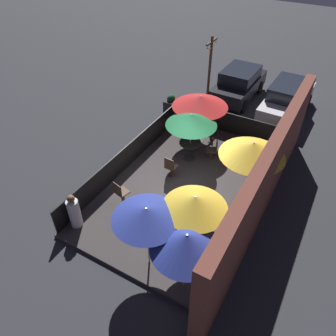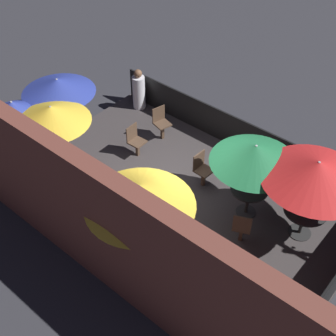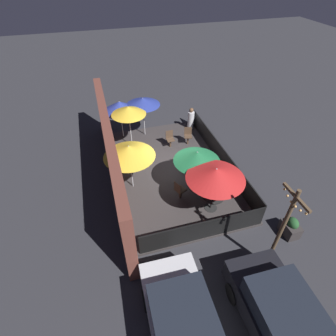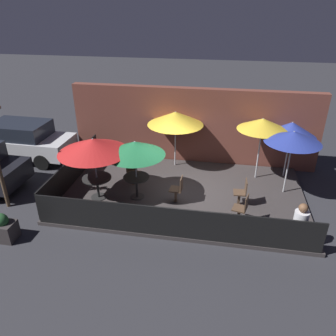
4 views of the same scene
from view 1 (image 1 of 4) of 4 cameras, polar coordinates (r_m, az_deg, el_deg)
The scene contains 22 objects.
ground_plane at distance 12.17m, azimuth 3.03°, elevation -3.34°, with size 60.00×60.00×0.00m, color #2D2D33.
patio_deck at distance 12.13m, azimuth 3.04°, elevation -3.13°, with size 8.24×5.03×0.12m.
building_wall at distance 10.55m, azimuth 16.69°, elevation -2.07°, with size 9.84×0.36×3.11m.
fence_front at distance 12.80m, azimuth -6.76°, elevation 2.37°, with size 8.04×0.05×0.95m.
fence_side_left at distance 14.86m, azimuth 10.41°, elevation 7.77°, with size 0.05×4.83×0.95m.
patio_umbrella_0 at distance 13.36m, azimuth 5.64°, elevation 11.50°, with size 2.26×2.26×2.14m.
patio_umbrella_1 at distance 12.30m, azimuth 4.10°, elevation 8.40°, with size 1.95×1.95×2.03m.
patio_umbrella_2 at distance 10.79m, azimuth 14.58°, elevation 3.21°, with size 2.15×2.15×2.24m.
patio_umbrella_3 at distance 8.50m, azimuth 4.74°, elevation -5.97°, with size 1.76×1.76×2.32m.
patio_umbrella_4 at distance 8.31m, azimuth -3.77°, elevation -7.90°, with size 1.83×1.83×2.25m.
patio_umbrella_5 at distance 7.96m, azimuth 3.28°, elevation -12.74°, with size 1.81×1.81×2.15m.
dining_table_0 at distance 14.02m, azimuth 5.31°, elevation 6.82°, with size 0.96×0.96×0.76m.
dining_table_1 at distance 12.96m, azimuth 3.86°, elevation 3.90°, with size 0.87×0.87×0.78m.
patio_chair_0 at distance 13.05m, azimuth 7.92°, elevation 3.26°, with size 0.53×0.53×0.93m.
patio_chair_1 at distance 10.71m, azimuth -3.93°, elevation -6.32°, with size 0.41×0.41×0.90m.
patio_chair_2 at distance 12.06m, azimuth 0.47°, elevation 0.24°, with size 0.42×0.42×0.94m.
patio_chair_3 at distance 11.15m, azimuth -8.23°, elevation -4.20°, with size 0.49×0.49×0.95m.
patron_0 at distance 10.74m, azimuth -16.01°, elevation -7.37°, with size 0.53×0.53×1.28m.
planter_box at distance 16.61m, azimuth 0.53°, elevation 11.20°, with size 0.73×0.51×0.85m.
light_post at distance 16.01m, azimuth 7.23°, elevation 16.42°, with size 1.10×0.12×3.64m.
parked_car_0 at distance 17.91m, azimuth 12.26°, elevation 14.21°, with size 3.95×1.86×1.62m.
parked_car_1 at distance 17.03m, azimuth 20.07°, elevation 11.30°, with size 4.31×1.88×1.62m.
Camera 1 is at (8.04, 3.84, 8.30)m, focal length 35.00 mm.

